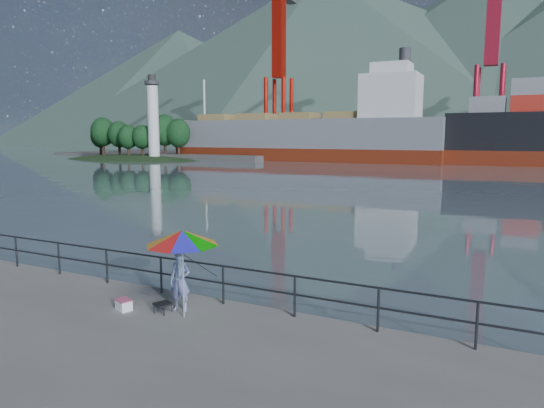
{
  "coord_description": "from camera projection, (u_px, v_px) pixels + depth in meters",
  "views": [
    {
      "loc": [
        9.45,
        -8.45,
        4.3
      ],
      "look_at": [
        2.26,
        6.0,
        2.0
      ],
      "focal_mm": 32.0,
      "sensor_mm": 36.0,
      "label": 1
    }
  ],
  "objects": [
    {
      "name": "beach_umbrella",
      "position": [
        182.0,
        238.0,
        11.26
      ],
      "size": [
        2.21,
        2.21,
        2.12
      ],
      "color": "white",
      "rests_on": "ground"
    },
    {
      "name": "fisherman",
      "position": [
        180.0,
        281.0,
        11.9
      ],
      "size": [
        0.59,
        0.44,
        1.5
      ],
      "primitive_type": "imported",
      "rotation": [
        0.0,
        0.0,
        0.15
      ],
      "color": "#1F339A",
      "rests_on": "ground"
    },
    {
      "name": "cooler_bag",
      "position": [
        124.0,
        305.0,
        12.01
      ],
      "size": [
        0.49,
        0.41,
        0.24
      ],
      "primitive_type": "cube",
      "rotation": [
        0.0,
        0.0,
        -0.39
      ],
      "color": "white",
      "rests_on": "ground"
    },
    {
      "name": "folding_stool",
      "position": [
        163.0,
        308.0,
        11.81
      ],
      "size": [
        0.49,
        0.49,
        0.25
      ],
      "color": "black",
      "rests_on": "ground"
    },
    {
      "name": "guardrail",
      "position": [
        133.0,
        270.0,
        13.7
      ],
      "size": [
        22.0,
        0.06,
        1.03
      ],
      "color": "#2D3033",
      "rests_on": "ground"
    },
    {
      "name": "far_dock",
      "position": [
        517.0,
        158.0,
        90.28
      ],
      "size": [
        200.0,
        40.0,
        0.4
      ],
      "primitive_type": "cube",
      "color": "#514F4C",
      "rests_on": "ground"
    },
    {
      "name": "lighthouse_islet",
      "position": [
        133.0,
        157.0,
        91.42
      ],
      "size": [
        48.0,
        26.4,
        19.2
      ],
      "color": "#263F1E",
      "rests_on": "ground"
    },
    {
      "name": "fishing_rod",
      "position": [
        197.0,
        295.0,
        13.14
      ],
      "size": [
        0.27,
        1.61,
        1.15
      ],
      "primitive_type": "cylinder",
      "rotation": [
        0.96,
        0.0,
        -0.16
      ],
      "color": "black",
      "rests_on": "ground"
    },
    {
      "name": "bulk_carrier",
      "position": [
        312.0,
        136.0,
        85.83
      ],
      "size": [
        49.33,
        8.54,
        14.5
      ],
      "color": "#651E0D",
      "rests_on": "ground"
    },
    {
      "name": "harbor_water",
      "position": [
        474.0,
        152.0,
        127.48
      ],
      "size": [
        500.0,
        280.0,
        0.0
      ],
      "primitive_type": "cube",
      "color": "slate",
      "rests_on": "ground"
    }
  ]
}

